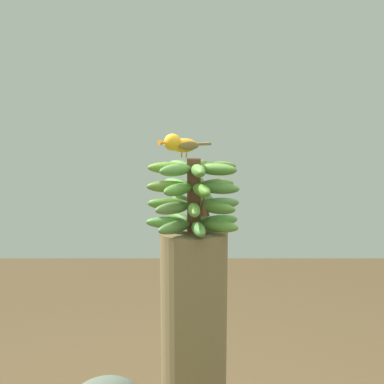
# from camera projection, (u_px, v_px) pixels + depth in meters

# --- Properties ---
(banana_bunch) EXTENTS (0.30, 0.30, 0.23)m
(banana_bunch) POSITION_uv_depth(u_px,v_px,m) (192.00, 196.00, 1.48)
(banana_bunch) COLOR brown
(banana_bunch) RESTS_ON banana_tree
(perched_bird) EXTENTS (0.17, 0.12, 0.08)m
(perched_bird) POSITION_uv_depth(u_px,v_px,m) (178.00, 144.00, 1.48)
(perched_bird) COLOR #C68933
(perched_bird) RESTS_ON banana_bunch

